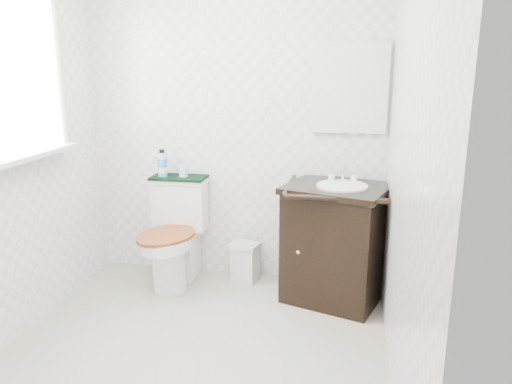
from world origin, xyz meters
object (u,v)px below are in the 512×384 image
(trash_bin, at_px, (245,261))
(vanity, at_px, (336,240))
(toilet, at_px, (176,238))
(cup, at_px, (184,171))
(mouthwash_bottle, at_px, (162,164))

(trash_bin, bearing_deg, vanity, -14.44)
(toilet, distance_m, trash_bin, 0.55)
(cup, bearing_deg, mouthwash_bottle, -172.36)
(mouthwash_bottle, bearing_deg, cup, 7.64)
(vanity, bearing_deg, mouthwash_bottle, 172.65)
(toilet, bearing_deg, vanity, -3.16)
(trash_bin, relative_size, mouthwash_bottle, 1.46)
(trash_bin, height_order, cup, cup)
(vanity, relative_size, cup, 10.81)
(vanity, height_order, trash_bin, vanity)
(cup, bearing_deg, toilet, -107.39)
(vanity, xyz_separation_m, cup, (-1.15, 0.19, 0.40))
(toilet, bearing_deg, cup, 72.61)
(trash_bin, bearing_deg, cup, 178.17)
(mouthwash_bottle, bearing_deg, toilet, -41.12)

